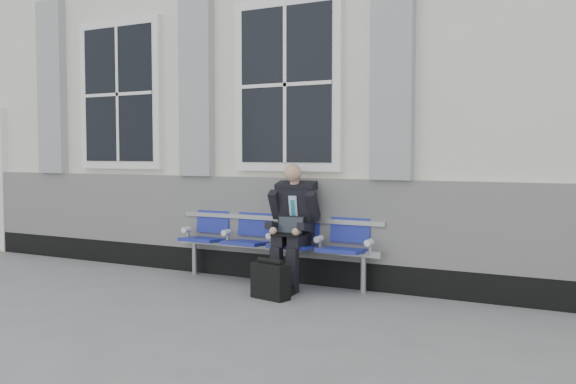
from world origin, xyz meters
The scene contains 5 objects.
ground centered at (0.00, 0.00, 0.00)m, with size 70.00×70.00×0.00m, color slate.
station_building centered at (-0.02, 3.47, 2.22)m, with size 14.40×4.40×4.49m.
bench centered at (0.25, 1.32, 0.55)m, with size 2.60×0.47×0.91m.
businessman centered at (0.56, 1.19, 0.74)m, with size 0.56×0.75×1.36m.
briefcase centered at (0.62, 0.60, 0.19)m, with size 0.43×0.25×0.41m.
Camera 1 is at (3.82, -4.98, 1.48)m, focal length 40.00 mm.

